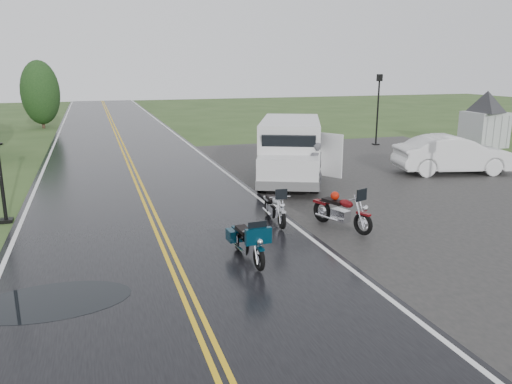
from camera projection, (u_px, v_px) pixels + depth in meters
ground at (172, 260)px, 12.01m from camera, size 120.00×120.00×0.00m
road at (135, 176)px, 21.22m from camera, size 8.00×100.00×0.04m
parking_pad at (427, 183)px, 19.94m from camera, size 14.00×24.00×0.03m
visitor_center at (487, 105)px, 28.53m from camera, size 16.00×10.00×4.80m
motorcycle_red at (363, 215)px, 13.49m from camera, size 1.45×2.27×1.26m
motorcycle_teal at (259, 249)px, 11.14m from camera, size 0.80×1.96×1.14m
motorcycle_silver at (282, 212)px, 14.00m from camera, size 0.83×1.96×1.14m
van_white at (262, 159)px, 18.15m from camera, size 4.74×6.81×2.51m
person_at_van at (315, 168)px, 18.15m from camera, size 0.78×0.62×1.88m
sedan_white at (453, 155)px, 21.53m from camera, size 5.22×2.78×1.63m
lamp_post_far_right at (378, 110)px, 29.04m from camera, size 0.36×0.36×4.16m
tree_left_far at (41, 99)px, 37.12m from camera, size 2.78×2.78×4.28m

